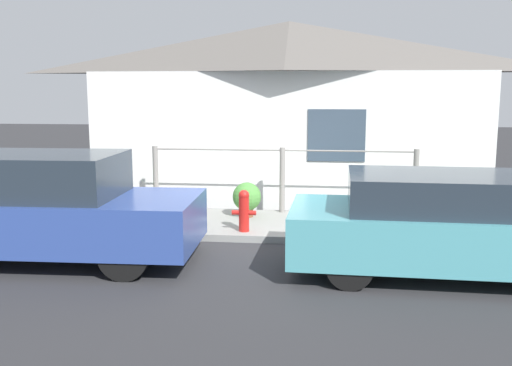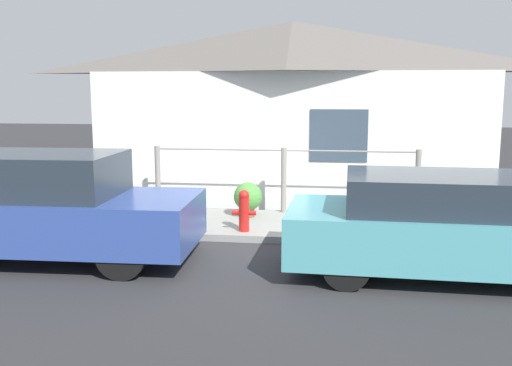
{
  "view_description": "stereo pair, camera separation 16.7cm",
  "coord_description": "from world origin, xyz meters",
  "px_view_note": "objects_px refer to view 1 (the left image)",
  "views": [
    {
      "loc": [
        0.72,
        -8.54,
        2.35
      ],
      "look_at": [
        -0.31,
        0.3,
        0.9
      ],
      "focal_mm": 40.0,
      "sensor_mm": 36.0,
      "label": 1
    },
    {
      "loc": [
        0.88,
        -8.52,
        2.35
      ],
      "look_at": [
        -0.31,
        0.3,
        0.9
      ],
      "focal_mm": 40.0,
      "sensor_mm": 36.0,
      "label": 2
    }
  ],
  "objects_px": {
    "potted_plant_corner": "(417,196)",
    "potted_plant_by_fence": "(124,196)",
    "car_right": "(445,225)",
    "car_left": "(46,208)",
    "fire_hydrant": "(244,210)",
    "potted_plant_near_hydrant": "(247,198)"
  },
  "relations": [
    {
      "from": "potted_plant_near_hydrant",
      "to": "car_left",
      "type": "bearing_deg",
      "value": -133.42
    },
    {
      "from": "car_left",
      "to": "potted_plant_by_fence",
      "type": "relative_size",
      "value": 7.65
    },
    {
      "from": "car_right",
      "to": "potted_plant_by_fence",
      "type": "relative_size",
      "value": 7.49
    },
    {
      "from": "fire_hydrant",
      "to": "potted_plant_by_fence",
      "type": "relative_size",
      "value": 1.24
    },
    {
      "from": "potted_plant_near_hydrant",
      "to": "potted_plant_by_fence",
      "type": "xyz_separation_m",
      "value": [
        -2.33,
        0.15,
        -0.06
      ]
    },
    {
      "from": "potted_plant_by_fence",
      "to": "potted_plant_near_hydrant",
      "type": "bearing_deg",
      "value": -3.59
    },
    {
      "from": "potted_plant_corner",
      "to": "potted_plant_by_fence",
      "type": "bearing_deg",
      "value": -179.43
    },
    {
      "from": "potted_plant_near_hydrant",
      "to": "potted_plant_corner",
      "type": "relative_size",
      "value": 0.85
    },
    {
      "from": "car_left",
      "to": "potted_plant_near_hydrant",
      "type": "height_order",
      "value": "car_left"
    },
    {
      "from": "car_right",
      "to": "potted_plant_corner",
      "type": "xyz_separation_m",
      "value": [
        0.09,
        2.79,
        -0.14
      ]
    },
    {
      "from": "potted_plant_by_fence",
      "to": "car_left",
      "type": "bearing_deg",
      "value": -92.61
    },
    {
      "from": "fire_hydrant",
      "to": "car_right",
      "type": "bearing_deg",
      "value": -28.55
    },
    {
      "from": "car_left",
      "to": "car_right",
      "type": "relative_size",
      "value": 1.02
    },
    {
      "from": "car_right",
      "to": "potted_plant_corner",
      "type": "height_order",
      "value": "car_right"
    },
    {
      "from": "fire_hydrant",
      "to": "potted_plant_by_fence",
      "type": "bearing_deg",
      "value": 153.47
    },
    {
      "from": "car_right",
      "to": "potted_plant_corner",
      "type": "bearing_deg",
      "value": 89.86
    },
    {
      "from": "car_right",
      "to": "potted_plant_by_fence",
      "type": "height_order",
      "value": "car_right"
    },
    {
      "from": "car_right",
      "to": "potted_plant_near_hydrant",
      "type": "relative_size",
      "value": 6.55
    },
    {
      "from": "car_left",
      "to": "potted_plant_near_hydrant",
      "type": "distance_m",
      "value": 3.58
    },
    {
      "from": "fire_hydrant",
      "to": "potted_plant_by_fence",
      "type": "xyz_separation_m",
      "value": [
        -2.42,
        1.21,
        -0.06
      ]
    },
    {
      "from": "fire_hydrant",
      "to": "potted_plant_near_hydrant",
      "type": "xyz_separation_m",
      "value": [
        -0.09,
        1.06,
        -0.0
      ]
    },
    {
      "from": "potted_plant_near_hydrant",
      "to": "potted_plant_corner",
      "type": "height_order",
      "value": "potted_plant_corner"
    }
  ]
}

